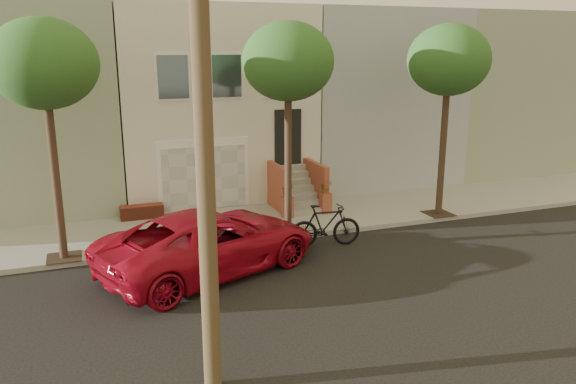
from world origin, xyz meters
name	(u,v)px	position (x,y,z in m)	size (l,w,h in m)	color
ground	(305,290)	(0.00, 0.00, 0.00)	(90.00, 90.00, 0.00)	black
sidewalk	(244,224)	(0.00, 5.35, 0.07)	(40.00, 3.70, 0.15)	gray
house_row	(203,99)	(0.00, 11.19, 3.64)	(33.10, 11.70, 7.00)	beige
tree_left	(44,65)	(-5.50, 3.90, 5.26)	(2.70, 2.57, 6.30)	#2D2116
tree_mid	(288,63)	(1.00, 3.90, 5.26)	(2.70, 2.57, 6.30)	#2D2116
tree_right	(449,61)	(6.50, 3.90, 5.26)	(2.70, 2.57, 6.30)	#2D2116
pickup_truck	(210,242)	(-1.88, 1.94, 0.82)	(2.71, 5.88, 1.64)	maroon
motorcycle	(325,225)	(1.70, 2.65, 0.64)	(0.60, 2.13, 1.28)	black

